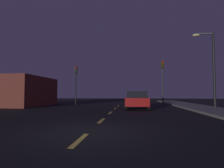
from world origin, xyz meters
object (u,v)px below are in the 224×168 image
traffic_signal_right (163,74)px  street_lamp_right (210,62)px  traffic_signal_left (76,78)px  car_stopped_ahead (137,100)px

traffic_signal_right → street_lamp_right: bearing=-70.0°
traffic_signal_left → traffic_signal_right: traffic_signal_right is taller
street_lamp_right → traffic_signal_left: bearing=152.0°
traffic_signal_right → car_stopped_ahead: traffic_signal_right is taller
car_stopped_ahead → street_lamp_right: (5.61, -1.19, 2.96)m
traffic_signal_right → car_stopped_ahead: bearing=-119.2°
traffic_signal_left → traffic_signal_right: 10.31m
traffic_signal_left → traffic_signal_right: (10.31, 0.00, 0.30)m
traffic_signal_left → traffic_signal_right: bearing=0.0°
car_stopped_ahead → street_lamp_right: bearing=-12.0°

